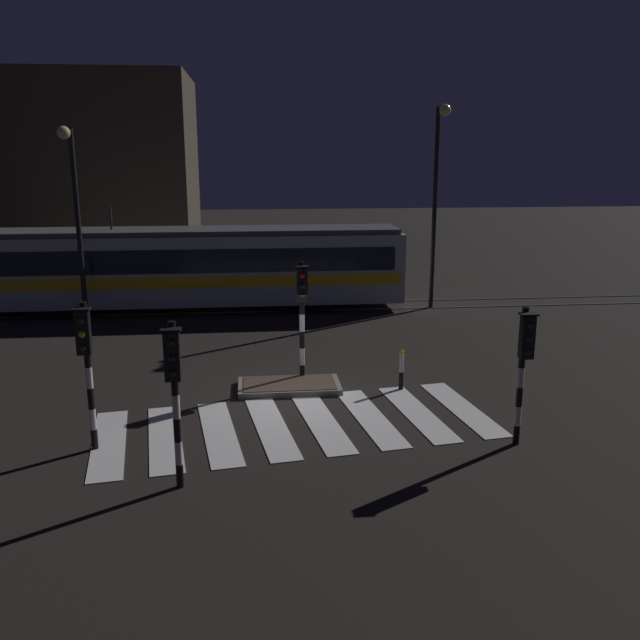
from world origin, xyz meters
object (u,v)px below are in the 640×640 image
(bollard_island_edge, at_px, (401,370))
(traffic_light_corner_near_left, at_px, (86,355))
(traffic_light_median_centre, at_px, (302,304))
(street_lamp_trackside_left, at_px, (75,202))
(tram, at_px, (182,267))
(traffic_light_kerb_mid_left, at_px, (174,382))
(traffic_light_corner_near_right, at_px, (524,357))
(street_lamp_trackside_right, at_px, (437,185))

(bollard_island_edge, bearing_deg, traffic_light_corner_near_left, -157.16)
(traffic_light_median_centre, bearing_deg, traffic_light_corner_near_left, -140.14)
(street_lamp_trackside_left, height_order, tram, street_lamp_trackside_left)
(traffic_light_kerb_mid_left, relative_size, bollard_island_edge, 2.91)
(traffic_light_corner_near_right, distance_m, street_lamp_trackside_right, 13.42)
(street_lamp_trackside_left, bearing_deg, street_lamp_trackside_right, 6.03)
(street_lamp_trackside_right, bearing_deg, traffic_light_corner_near_right, -97.03)
(traffic_light_median_centre, distance_m, traffic_light_corner_near_right, 6.30)
(traffic_light_corner_near_left, bearing_deg, traffic_light_kerb_mid_left, -43.62)
(traffic_light_median_centre, distance_m, traffic_light_corner_near_left, 6.16)
(traffic_light_kerb_mid_left, distance_m, traffic_light_corner_near_left, 2.72)
(traffic_light_median_centre, relative_size, street_lamp_trackside_left, 0.48)
(tram, relative_size, bollard_island_edge, 15.87)
(traffic_light_corner_near_left, height_order, tram, tram)
(traffic_light_kerb_mid_left, height_order, street_lamp_trackside_right, street_lamp_trackside_right)
(traffic_light_kerb_mid_left, xyz_separation_m, bollard_island_edge, (5.31, 4.94, -1.57))
(traffic_light_corner_near_left, bearing_deg, traffic_light_corner_near_right, -4.16)
(traffic_light_kerb_mid_left, xyz_separation_m, street_lamp_trackside_left, (-4.66, 12.81, 2.33))
(traffic_light_median_centre, bearing_deg, bollard_island_edge, -18.95)
(traffic_light_kerb_mid_left, xyz_separation_m, street_lamp_trackside_right, (8.65, 14.22, 2.80))
(traffic_light_corner_near_right, bearing_deg, traffic_light_kerb_mid_left, -170.18)
(tram, bearing_deg, traffic_light_median_centre, -66.33)
(bollard_island_edge, bearing_deg, tram, 123.13)
(traffic_light_corner_near_right, relative_size, bollard_island_edge, 2.74)
(street_lamp_trackside_left, bearing_deg, traffic_light_median_centre, -43.30)
(traffic_light_corner_near_left, relative_size, tram, 0.18)
(traffic_light_median_centre, xyz_separation_m, street_lamp_trackside_left, (-7.41, 6.99, 2.25))
(tram, distance_m, bollard_island_edge, 12.17)
(traffic_light_corner_near_right, bearing_deg, bollard_island_edge, 114.97)
(tram, height_order, bollard_island_edge, tram)
(street_lamp_trackside_right, distance_m, tram, 10.49)
(traffic_light_corner_near_left, xyz_separation_m, street_lamp_trackside_right, (10.62, 12.34, 2.81))
(traffic_light_median_centre, height_order, street_lamp_trackside_right, street_lamp_trackside_right)
(street_lamp_trackside_right, bearing_deg, traffic_light_corner_near_left, -130.72)
(traffic_light_median_centre, bearing_deg, traffic_light_corner_near_right, -47.00)
(tram, bearing_deg, bollard_island_edge, -56.87)
(traffic_light_corner_near_right, relative_size, tram, 0.17)
(traffic_light_kerb_mid_left, relative_size, traffic_light_corner_near_left, 1.00)
(traffic_light_median_centre, distance_m, street_lamp_trackside_left, 10.43)
(traffic_light_kerb_mid_left, bearing_deg, street_lamp_trackside_right, 58.68)
(traffic_light_kerb_mid_left, height_order, traffic_light_corner_near_left, traffic_light_kerb_mid_left)
(traffic_light_kerb_mid_left, distance_m, bollard_island_edge, 7.43)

